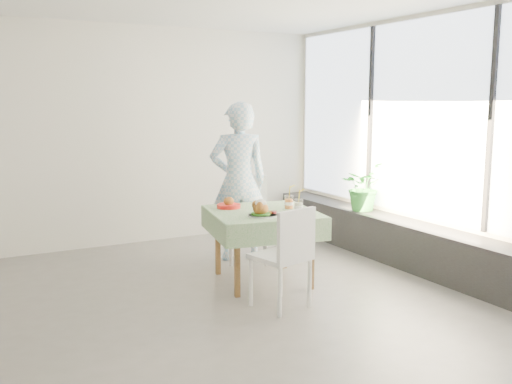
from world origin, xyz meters
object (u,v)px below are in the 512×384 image
chair_near (282,277)px  main_dish (262,211)px  cafe_table (263,238)px  chair_far (248,235)px  juice_cup_orange (289,203)px  potted_plant (363,186)px  diner (239,182)px

chair_near → main_dish: 0.71m
cafe_table → main_dish: 0.44m
cafe_table → chair_far: chair_far is taller
juice_cup_orange → potted_plant: bearing=21.6°
juice_cup_orange → chair_near: bearing=-125.6°
main_dish → potted_plant: (1.85, 0.78, 0.00)m
cafe_table → juice_cup_orange: juice_cup_orange is taller
cafe_table → diner: bearing=79.1°
cafe_table → potted_plant: (1.72, 0.54, 0.34)m
juice_cup_orange → cafe_table: bearing=176.2°
cafe_table → chair_near: 0.78m
potted_plant → cafe_table: bearing=-162.5°
chair_far → diner: size_ratio=0.53×
cafe_table → main_dish: (-0.14, -0.24, 0.34)m
main_dish → cafe_table: bearing=60.4°
chair_far → potted_plant: bearing=-8.2°
cafe_table → juice_cup_orange: (0.30, -0.02, 0.35)m
main_dish → chair_far: bearing=70.0°
chair_far → diner: bearing=112.2°
potted_plant → juice_cup_orange: bearing=-158.4°
diner → juice_cup_orange: diner is taller
cafe_table → main_dish: bearing=-119.6°
diner → main_dish: size_ratio=5.52×
chair_near → potted_plant: 2.37m
main_dish → juice_cup_orange: 0.49m
cafe_table → main_dish: main_dish is taller
juice_cup_orange → potted_plant: size_ratio=0.46×
chair_near → diner: (0.38, 1.62, 0.63)m
main_dish → juice_cup_orange: (0.44, 0.22, 0.01)m
chair_far → main_dish: 1.17m
chair_near → juice_cup_orange: 1.02m
chair_far → main_dish: bearing=-110.0°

